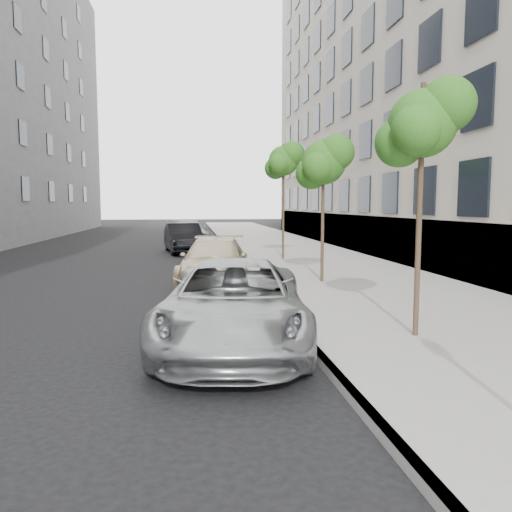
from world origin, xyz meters
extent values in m
plane|color=black|center=(0.00, 0.00, 0.00)|extent=(160.00, 160.00, 0.00)
cube|color=gray|center=(4.30, 24.00, 0.07)|extent=(6.40, 72.00, 0.14)
cube|color=#9E9B93|center=(1.18, 24.00, 0.07)|extent=(0.15, 72.00, 0.14)
cylinder|color=#38281C|center=(3.20, 1.50, 2.39)|extent=(0.10, 0.10, 4.49)
sphere|color=#255716|center=(3.20, 1.50, 3.93)|extent=(1.20, 1.20, 1.20)
sphere|color=#255716|center=(3.55, 1.30, 4.23)|extent=(0.96, 0.96, 0.96)
sphere|color=#255716|center=(2.90, 1.75, 3.63)|extent=(0.90, 0.90, 0.90)
cylinder|color=#38281C|center=(3.20, 8.00, 2.31)|extent=(0.10, 0.10, 4.35)
sphere|color=#255716|center=(3.20, 8.00, 3.79)|extent=(1.34, 1.34, 1.34)
sphere|color=#255716|center=(3.55, 7.80, 4.09)|extent=(1.08, 1.08, 1.08)
sphere|color=#255716|center=(2.90, 8.25, 3.49)|extent=(1.01, 1.01, 1.01)
cylinder|color=#38281C|center=(3.20, 14.50, 2.62)|extent=(0.10, 0.10, 4.96)
sphere|color=#255716|center=(3.20, 14.50, 4.40)|extent=(1.29, 1.29, 1.29)
sphere|color=#255716|center=(3.55, 14.30, 4.70)|extent=(1.03, 1.03, 1.03)
sphere|color=#255716|center=(2.90, 14.75, 4.10)|extent=(0.97, 0.97, 0.97)
imported|color=#9DA0A2|center=(-0.10, 1.79, 0.76)|extent=(3.21, 5.73, 1.51)
imported|color=#C3B08B|center=(-0.10, 8.59, 0.73)|extent=(2.66, 5.25, 1.46)
imported|color=#0F1732|center=(-0.10, 13.63, 0.65)|extent=(1.69, 3.89, 1.31)
imported|color=black|center=(-1.17, 19.37, 0.77)|extent=(2.30, 4.88, 1.55)
imported|color=gray|center=(-0.90, 25.86, 0.75)|extent=(2.61, 5.38, 1.51)
camera|label=1|loc=(-0.89, -6.97, 2.52)|focal=35.00mm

